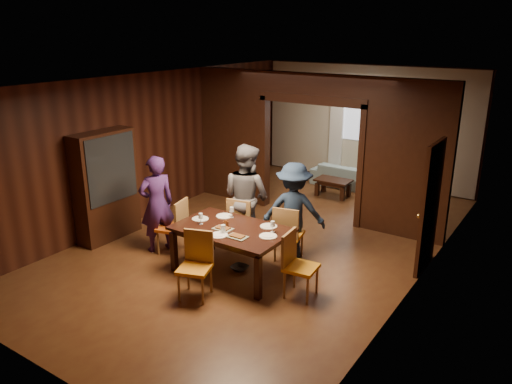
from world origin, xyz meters
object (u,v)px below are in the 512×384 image
Objects in this scene: person_navy at (294,210)px; chair_far_l at (243,223)px; person_purple at (157,204)px; dining_table at (232,250)px; person_grey at (246,197)px; chair_right at (301,266)px; chair_left at (172,226)px; chair_near at (195,267)px; chair_far_r at (289,232)px; coffee_table at (333,188)px; hutch at (106,186)px; sofa at (351,176)px.

person_navy is 0.96m from chair_far_l.
person_purple is 0.96× the size of dining_table.
person_grey reaches higher than chair_right.
chair_near is (1.32, -0.95, 0.00)m from chair_left.
chair_left is at bearing 29.97° from chair_far_l.
dining_table is 1.05m from chair_far_r.
person_navy is at bearing -76.19° from coffee_table.
person_purple is at bearing -178.95° from dining_table.
person_grey is 1.14× the size of person_navy.
person_purple is 1.65m from dining_table.
person_purple is 1.55m from person_grey.
chair_right is (1.58, -4.39, 0.28)m from coffee_table.
person_grey reaches higher than person_purple.
person_navy is 0.38m from chair_far_r.
hutch is at bearing 144.51° from chair_near.
hutch reaches higher than chair_right.
chair_far_l is 0.48× the size of hutch.
chair_near is (0.27, -6.14, 0.21)m from sofa.
chair_far_r is at bearing -174.35° from person_grey.
sofa is 0.87m from coffee_table.
hutch is at bearing 32.41° from person_grey.
chair_far_l is 1.80m from chair_near.
chair_far_l is at bearing -90.96° from coffee_table.
chair_left is (-0.99, -4.33, 0.28)m from coffee_table.
person_navy reaches higher than dining_table.
chair_far_r is (0.51, 0.91, 0.10)m from dining_table.
sofa is 6.15m from chair_near.
person_navy is (2.07, 1.11, -0.03)m from person_purple.
dining_table is at bearing 119.62° from person_grey.
chair_far_l is at bearing -8.31° from chair_far_r.
hutch is at bearing -177.11° from dining_table.
sofa is at bearing 154.88° from chair_left.
sofa is (0.12, 4.27, -0.66)m from person_grey.
chair_left is 2.01m from chair_far_r.
coffee_table is at bearing -99.69° from person_navy.
chair_right is at bearing 74.76° from chair_left.
sofa is at bearing 65.18° from hutch.
chair_near reaches higher than dining_table.
person_navy is 1.69× the size of chair_far_r.
person_navy is 0.82× the size of hutch.
sofa is 1.07× the size of dining_table.
chair_near is (0.33, -5.27, 0.28)m from coffee_table.
person_grey is 0.46m from chair_far_l.
hutch is (-1.43, -0.16, 0.52)m from chair_left.
sofa is at bearing -83.82° from person_grey.
chair_far_r is (0.76, -4.30, 0.21)m from sofa.
person_navy is 3.42m from coffee_table.
chair_far_l reaches higher than dining_table.
coffee_table is at bearing 153.40° from chair_left.
person_grey is at bearing 121.06° from chair_left.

